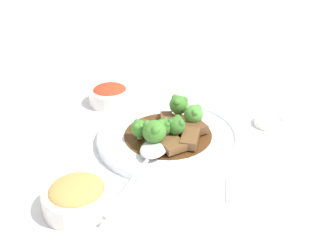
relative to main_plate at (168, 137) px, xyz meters
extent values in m
plane|color=silver|center=(0.00, 0.00, -0.01)|extent=(4.00, 4.00, 0.00)
cylinder|color=white|center=(0.00, 0.00, 0.00)|extent=(0.28, 0.28, 0.01)
torus|color=white|center=(0.00, 0.00, 0.00)|extent=(0.28, 0.28, 0.01)
cylinder|color=#4C2D14|center=(0.00, 0.00, 0.00)|extent=(0.17, 0.17, 0.00)
cube|color=brown|center=(0.02, -0.03, 0.01)|extent=(0.05, 0.06, 0.01)
cube|color=brown|center=(-0.02, 0.05, 0.02)|extent=(0.06, 0.06, 0.01)
cube|color=brown|center=(-0.04, -0.02, 0.02)|extent=(0.06, 0.07, 0.02)
cube|color=brown|center=(0.03, 0.01, 0.01)|extent=(0.08, 0.04, 0.01)
cube|color=brown|center=(-0.05, 0.02, 0.02)|extent=(0.04, 0.06, 0.02)
cylinder|color=#8EB756|center=(0.01, 0.05, 0.02)|extent=(0.01, 0.01, 0.01)
sphere|color=#427F2D|center=(0.01, 0.05, 0.04)|extent=(0.04, 0.04, 0.04)
sphere|color=#427F2D|center=(0.02, 0.05, 0.05)|extent=(0.02, 0.02, 0.02)
sphere|color=#427F2D|center=(0.00, 0.06, 0.05)|extent=(0.02, 0.02, 0.02)
sphere|color=#427F2D|center=(0.00, 0.04, 0.05)|extent=(0.02, 0.02, 0.02)
cylinder|color=#7FA84C|center=(-0.02, 0.01, 0.02)|extent=(0.01, 0.01, 0.01)
sphere|color=#387028|center=(-0.02, 0.01, 0.04)|extent=(0.03, 0.03, 0.03)
sphere|color=#387028|center=(-0.01, 0.02, 0.05)|extent=(0.01, 0.01, 0.01)
sphere|color=#387028|center=(-0.03, 0.02, 0.05)|extent=(0.01, 0.01, 0.01)
sphere|color=#387028|center=(-0.02, 0.00, 0.05)|extent=(0.01, 0.01, 0.01)
cylinder|color=#8EB756|center=(0.04, 0.04, 0.01)|extent=(0.01, 0.01, 0.01)
sphere|color=#427F2D|center=(0.04, 0.04, 0.03)|extent=(0.03, 0.03, 0.03)
sphere|color=#427F2D|center=(0.04, 0.05, 0.04)|extent=(0.01, 0.01, 0.01)
sphere|color=#427F2D|center=(0.03, 0.03, 0.04)|extent=(0.01, 0.01, 0.01)
sphere|color=#427F2D|center=(0.05, 0.03, 0.04)|extent=(0.01, 0.01, 0.01)
cylinder|color=#8EB756|center=(-0.04, -0.04, 0.01)|extent=(0.01, 0.01, 0.01)
sphere|color=#4C8E38|center=(-0.04, -0.04, 0.03)|extent=(0.04, 0.04, 0.04)
sphere|color=#4C8E38|center=(-0.04, -0.03, 0.04)|extent=(0.01, 0.01, 0.01)
sphere|color=#4C8E38|center=(-0.04, -0.05, 0.04)|extent=(0.01, 0.01, 0.01)
sphere|color=#4C8E38|center=(-0.02, -0.04, 0.04)|extent=(0.01, 0.01, 0.01)
cylinder|color=#7FA84C|center=(0.00, 0.02, 0.02)|extent=(0.01, 0.01, 0.01)
sphere|color=#387028|center=(0.00, 0.02, 0.03)|extent=(0.03, 0.03, 0.03)
sphere|color=#387028|center=(-0.01, 0.03, 0.04)|extent=(0.01, 0.01, 0.01)
sphere|color=#387028|center=(0.00, 0.01, 0.04)|extent=(0.01, 0.01, 0.01)
sphere|color=#387028|center=(0.01, 0.03, 0.04)|extent=(0.01, 0.01, 0.01)
cylinder|color=#7FA84C|center=(0.00, -0.06, 0.02)|extent=(0.01, 0.01, 0.02)
sphere|color=#427F2D|center=(0.00, -0.06, 0.04)|extent=(0.04, 0.04, 0.04)
sphere|color=#427F2D|center=(-0.01, -0.07, 0.05)|extent=(0.01, 0.01, 0.01)
sphere|color=#427F2D|center=(0.01, -0.07, 0.05)|extent=(0.01, 0.01, 0.01)
sphere|color=#427F2D|center=(0.00, -0.05, 0.05)|extent=(0.01, 0.01, 0.01)
ellipsoid|color=#B7B7BC|center=(0.00, 0.07, 0.02)|extent=(0.05, 0.07, 0.01)
cylinder|color=#B7B7BC|center=(0.00, 0.18, 0.01)|extent=(0.01, 0.15, 0.01)
cylinder|color=white|center=(0.18, -0.11, -0.01)|extent=(0.05, 0.05, 0.01)
cylinder|color=white|center=(0.18, -0.11, 0.01)|extent=(0.10, 0.10, 0.03)
torus|color=white|center=(0.18, -0.11, 0.02)|extent=(0.10, 0.10, 0.01)
ellipsoid|color=red|center=(0.18, -0.11, 0.02)|extent=(0.07, 0.07, 0.02)
cylinder|color=white|center=(0.06, 0.23, -0.01)|extent=(0.06, 0.06, 0.01)
cylinder|color=white|center=(0.06, 0.23, 0.01)|extent=(0.11, 0.11, 0.03)
torus|color=white|center=(0.06, 0.23, 0.02)|extent=(0.11, 0.11, 0.01)
ellipsoid|color=tan|center=(0.06, 0.23, 0.03)|extent=(0.08, 0.08, 0.02)
cylinder|color=white|center=(-0.18, -0.13, -0.01)|extent=(0.06, 0.06, 0.01)
torus|color=white|center=(-0.18, -0.13, 0.00)|extent=(0.06, 0.06, 0.01)
cube|color=silver|center=(-0.20, 0.09, -0.01)|extent=(0.13, 0.10, 0.01)
camera|label=1|loc=(-0.23, 0.61, 0.41)|focal=42.00mm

